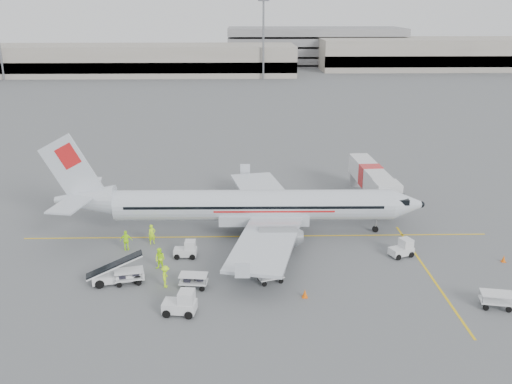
% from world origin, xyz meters
% --- Properties ---
extents(ground, '(360.00, 360.00, 0.00)m').
position_xyz_m(ground, '(0.00, 0.00, 0.00)').
color(ground, '#56595B').
extents(stripe_lead, '(44.00, 0.20, 0.01)m').
position_xyz_m(stripe_lead, '(0.00, 0.00, 0.01)').
color(stripe_lead, yellow).
rests_on(stripe_lead, ground).
extents(stripe_cross, '(0.20, 20.00, 0.01)m').
position_xyz_m(stripe_cross, '(14.00, -8.00, 0.01)').
color(stripe_cross, yellow).
rests_on(stripe_cross, ground).
extents(terminal_west, '(110.00, 22.00, 9.00)m').
position_xyz_m(terminal_west, '(-40.00, 130.00, 4.50)').
color(terminal_west, gray).
rests_on(terminal_west, ground).
extents(terminal_east, '(90.00, 26.00, 10.00)m').
position_xyz_m(terminal_east, '(70.00, 145.00, 5.00)').
color(terminal_east, gray).
rests_on(terminal_east, ground).
extents(parking_garage, '(62.00, 24.00, 14.00)m').
position_xyz_m(parking_garage, '(25.00, 160.00, 7.00)').
color(parking_garage, slate).
rests_on(parking_garage, ground).
extents(treeline, '(300.00, 3.00, 6.00)m').
position_xyz_m(treeline, '(0.00, 175.00, 3.00)').
color(treeline, black).
rests_on(treeline, ground).
extents(mast_center, '(3.20, 1.20, 22.00)m').
position_xyz_m(mast_center, '(5.00, 118.00, 11.00)').
color(mast_center, slate).
rests_on(mast_center, ground).
extents(aircraft, '(35.26, 27.83, 9.62)m').
position_xyz_m(aircraft, '(-0.23, 0.96, 4.81)').
color(aircraft, silver).
rests_on(aircraft, ground).
extents(jet_bridge, '(3.67, 15.49, 4.03)m').
position_xyz_m(jet_bridge, '(12.95, 10.13, 2.02)').
color(jet_bridge, silver).
rests_on(jet_bridge, ground).
extents(belt_loader, '(5.69, 3.26, 2.91)m').
position_xyz_m(belt_loader, '(-11.27, -8.99, 1.45)').
color(belt_loader, silver).
rests_on(belt_loader, ground).
extents(tug_fore, '(2.31, 1.84, 1.57)m').
position_xyz_m(tug_fore, '(12.57, -4.78, 0.78)').
color(tug_fore, silver).
rests_on(tug_fore, ground).
extents(tug_mid, '(2.50, 1.64, 1.81)m').
position_xyz_m(tug_mid, '(-5.86, -14.08, 0.91)').
color(tug_mid, silver).
rests_on(tug_mid, ground).
extents(tug_aft, '(2.00, 1.19, 1.52)m').
position_xyz_m(tug_aft, '(-6.35, -4.48, 0.76)').
color(tug_aft, silver).
rests_on(tug_aft, ground).
extents(cart_loaded_a, '(2.29, 1.51, 1.13)m').
position_xyz_m(cart_loaded_a, '(-5.17, -10.16, 0.57)').
color(cart_loaded_a, silver).
rests_on(cart_loaded_a, ground).
extents(cart_loaded_b, '(2.36, 1.69, 1.12)m').
position_xyz_m(cart_loaded_b, '(-10.37, -9.33, 0.56)').
color(cart_loaded_b, silver).
rests_on(cart_loaded_b, ground).
extents(cart_empty_a, '(2.32, 1.81, 1.06)m').
position_xyz_m(cart_empty_a, '(0.86, -9.38, 0.53)').
color(cart_empty_a, silver).
rests_on(cart_empty_a, ground).
extents(cart_empty_b, '(2.47, 1.75, 1.18)m').
position_xyz_m(cart_empty_b, '(17.12, -13.78, 0.59)').
color(cart_empty_b, silver).
rests_on(cart_empty_b, ground).
extents(cone_nose, '(0.37, 0.37, 0.61)m').
position_xyz_m(cone_nose, '(21.09, -6.15, 0.31)').
color(cone_nose, '#EC5D08').
rests_on(cone_nose, ground).
extents(cone_port, '(0.38, 0.38, 0.62)m').
position_xyz_m(cone_port, '(0.75, 13.11, 0.31)').
color(cone_port, '#EC5D08').
rests_on(cone_port, ground).
extents(cone_stbd, '(0.42, 0.42, 0.69)m').
position_xyz_m(cone_stbd, '(3.35, -11.94, 0.34)').
color(cone_stbd, '#EC5D08').
rests_on(cone_stbd, ground).
extents(crew_a, '(0.81, 0.69, 1.87)m').
position_xyz_m(crew_a, '(-9.67, -1.50, 0.93)').
color(crew_a, '#ACE715').
rests_on(crew_a, ground).
extents(crew_b, '(1.15, 1.06, 1.91)m').
position_xyz_m(crew_b, '(-8.20, -6.92, 0.96)').
color(crew_b, '#ACE715').
rests_on(crew_b, ground).
extents(crew_c, '(0.69, 1.17, 1.79)m').
position_xyz_m(crew_c, '(-7.36, -10.00, 0.90)').
color(crew_c, '#ACE715').
rests_on(crew_c, ground).
extents(crew_d, '(1.14, 0.56, 1.87)m').
position_xyz_m(crew_d, '(-11.76, -2.88, 0.93)').
color(crew_d, '#ACE715').
rests_on(crew_d, ground).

